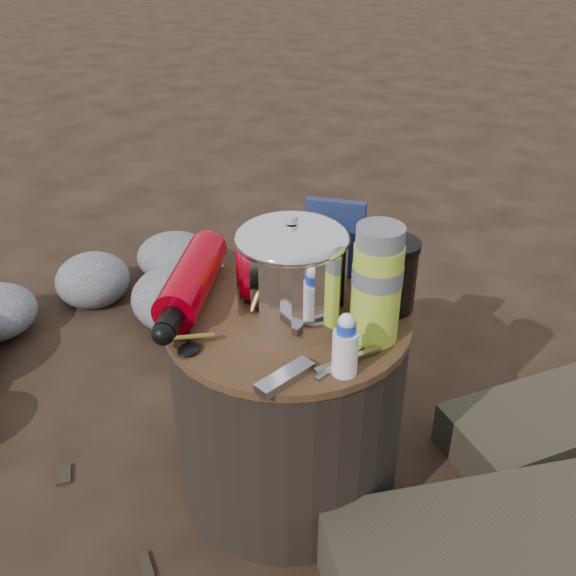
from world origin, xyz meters
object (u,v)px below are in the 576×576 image
Objects in this scene: fuel_bottle at (192,280)px; stump at (288,402)px; thermos at (377,285)px; travel_mug at (392,276)px; camping_pot at (292,272)px.

stump is at bearing -10.57° from fuel_bottle.
thermos is (0.16, 0.03, 0.32)m from stump.
thermos is at bearing 9.44° from stump.
travel_mug is at bearing 3.04° from fuel_bottle.
fuel_bottle is 0.38m from travel_mug.
thermos is at bearing -13.28° from fuel_bottle.
camping_pot is at bearing -12.76° from fuel_bottle.
stump is 3.36× the size of travel_mug.
camping_pot is 0.19m from travel_mug.
travel_mug is at bearing 45.99° from camping_pot.
camping_pot reaches higher than stump.
stump is 2.32× the size of camping_pot.
camping_pot is 0.21m from fuel_bottle.
camping_pot is 0.93× the size of thermos.
thermos is (0.35, 0.08, 0.07)m from fuel_bottle.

